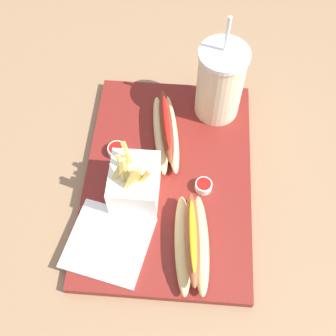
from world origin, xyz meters
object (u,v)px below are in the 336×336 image
Objects in this scene: ketchup_cup_1 at (204,186)px; hot_dog_2 at (192,242)px; fries_basket at (134,183)px; napkin_stack at (109,242)px; ketchup_cup_2 at (117,150)px; hot_dog_1 at (166,131)px; soda_cup at (220,83)px.

hot_dog_2 is at bearing 171.76° from ketchup_cup_1.
fries_basket reaches higher than napkin_stack.
ketchup_cup_1 is 0.23× the size of napkin_stack.
ketchup_cup_2 is (0.07, 0.17, -0.00)m from ketchup_cup_1.
hot_dog_2 is (-0.23, -0.06, -0.00)m from hot_dog_1.
soda_cup is 6.50× the size of ketchup_cup_2.
soda_cup is 0.14m from hot_dog_1.
napkin_stack is (-0.19, -0.01, -0.01)m from ketchup_cup_2.
ketchup_cup_2 is at bearing 122.71° from soda_cup.
fries_basket is at bearing 48.07° from hot_dog_2.
fries_basket is 4.39× the size of ketchup_cup_1.
hot_dog_1 is at bearing -66.37° from ketchup_cup_2.
ketchup_cup_1 is at bearing 173.89° from soda_cup.
ketchup_cup_1 is at bearing -111.14° from ketchup_cup_2.
ketchup_cup_2 is at bearing 3.07° from napkin_stack.
hot_dog_1 is at bearing 15.11° from hot_dog_2.
ketchup_cup_2 is (0.09, 0.05, -0.03)m from fries_basket.
ketchup_cup_2 is 0.26× the size of napkin_stack.
fries_basket is 0.73× the size of hot_dog_1.
fries_basket reaches higher than hot_dog_2.
ketchup_cup_1 is (-0.11, -0.08, -0.01)m from hot_dog_1.
ketchup_cup_2 is at bearing 28.29° from fries_basket.
soda_cup is 0.26m from fries_basket.
hot_dog_1 is at bearing -20.46° from fries_basket.
soda_cup is 1.71× the size of napkin_stack.
soda_cup reaches higher than hot_dog_1.
hot_dog_1 is 0.25m from napkin_stack.
ketchup_cup_1 reaches higher than napkin_stack.
ketchup_cup_2 is (-0.04, 0.10, -0.02)m from hot_dog_1.
hot_dog_2 reaches higher than ketchup_cup_2.
fries_basket is at bearing -151.71° from ketchup_cup_2.
soda_cup is 0.21m from ketchup_cup_1.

